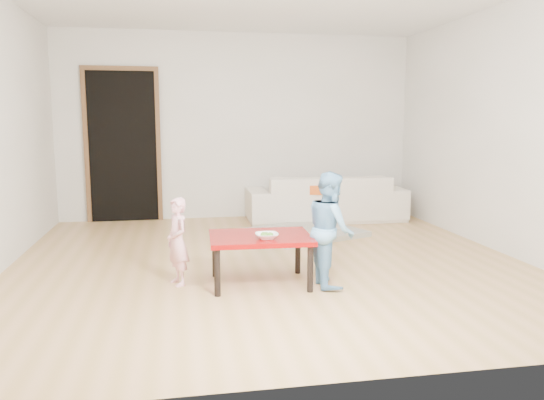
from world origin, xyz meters
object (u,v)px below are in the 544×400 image
object	(u,v)px
sofa	(325,197)
child_pink	(177,242)
bowl	(267,236)
basin	(267,241)
red_table	(260,260)
child_blue	(331,229)

from	to	relation	value
sofa	child_pink	xyz separation A→B (m)	(-2.05, -2.65, 0.06)
bowl	basin	xyz separation A→B (m)	(0.26, 1.52, -0.40)
child_pink	basin	size ratio (longest dim) A/B	2.10
red_table	child_pink	size ratio (longest dim) A/B	1.14
red_table	child_pink	world-z (taller)	child_pink
child_pink	basin	world-z (taller)	child_pink
sofa	child_blue	xyz separation A→B (m)	(-0.78, -2.88, 0.17)
sofa	child_pink	bearing A→B (deg)	53.37
child_pink	basin	xyz separation A→B (m)	(0.98, 1.26, -0.32)
bowl	child_blue	world-z (taller)	child_blue
child_blue	basin	world-z (taller)	child_blue
sofa	basin	world-z (taller)	sofa
red_table	child_blue	world-z (taller)	child_blue
red_table	basin	size ratio (longest dim) A/B	2.39
red_table	bowl	bearing A→B (deg)	-77.30
red_table	sofa	bearing A→B (deg)	63.81
basin	child_pink	bearing A→B (deg)	-127.95
bowl	child_blue	xyz separation A→B (m)	(0.55, 0.02, 0.04)
child_pink	sofa	bearing A→B (deg)	120.04
bowl	sofa	bearing A→B (deg)	65.44
child_blue	basin	xyz separation A→B (m)	(-0.29, 1.50, -0.43)
child_pink	red_table	bearing A→B (deg)	58.67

